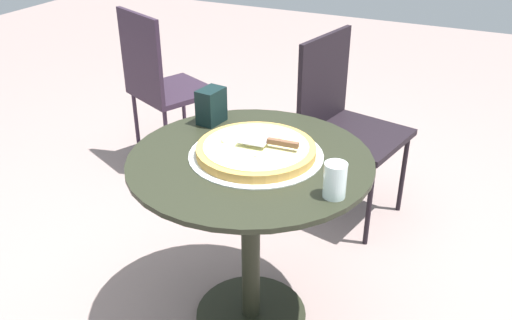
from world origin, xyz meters
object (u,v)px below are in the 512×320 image
object	(u,v)px
drinking_cup	(335,180)
napkin_dispenser	(211,106)
pizza_on_tray	(256,150)
patio_chair_corner	(343,117)
patio_table	(250,205)
patio_chair_near	(160,80)
pizza_server	(269,141)

from	to	relation	value
drinking_cup	napkin_dispenser	size ratio (longest dim) A/B	0.81
pizza_on_tray	patio_chair_corner	distance (m)	0.91
napkin_dispenser	patio_chair_corner	world-z (taller)	patio_chair_corner
drinking_cup	pizza_on_tray	bearing A→B (deg)	-23.09
napkin_dispenser	patio_chair_corner	size ratio (longest dim) A/B	0.15
patio_chair_corner	patio_table	bearing A→B (deg)	86.20
pizza_on_tray	napkin_dispenser	size ratio (longest dim) A/B	3.40
patio_table	patio_chair_corner	world-z (taller)	patio_chair_corner
pizza_on_tray	patio_chair_near	size ratio (longest dim) A/B	0.51
patio_table	pizza_server	world-z (taller)	pizza_server
napkin_dispenser	pizza_on_tray	bearing A→B (deg)	-115.46
pizza_server	drinking_cup	bearing A→B (deg)	152.37
patio_table	napkin_dispenser	size ratio (longest dim) A/B	6.18
napkin_dispenser	patio_chair_near	distance (m)	1.13
pizza_on_tray	napkin_dispenser	world-z (taller)	napkin_dispenser
napkin_dispenser	patio_chair_corner	xyz separation A→B (m)	(-0.32, -0.71, -0.26)
pizza_on_tray	drinking_cup	bearing A→B (deg)	156.91
napkin_dispenser	patio_chair_near	world-z (taller)	patio_chair_near
drinking_cup	pizza_server	bearing A→B (deg)	-27.63
drinking_cup	patio_chair_corner	size ratio (longest dim) A/B	0.12
pizza_on_tray	napkin_dispenser	distance (m)	0.33
patio_chair_near	drinking_cup	bearing A→B (deg)	142.01
pizza_on_tray	patio_table	bearing A→B (deg)	67.53
patio_table	patio_chair_near	xyz separation A→B (m)	(1.05, -0.97, -0.01)
pizza_on_tray	napkin_dispenser	bearing A→B (deg)	-32.58
patio_table	pizza_on_tray	xyz separation A→B (m)	(-0.01, -0.02, 0.21)
pizza_server	napkin_dispenser	xyz separation A→B (m)	(0.32, -0.17, 0.01)
napkin_dispenser	patio_table	bearing A→B (deg)	-120.01
pizza_server	patio_chair_near	xyz separation A→B (m)	(1.10, -0.94, -0.26)
patio_table	patio_chair_corner	distance (m)	0.91
patio_chair_corner	pizza_server	bearing A→B (deg)	89.62
pizza_server	drinking_cup	xyz separation A→B (m)	(-0.28, 0.15, -0.00)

